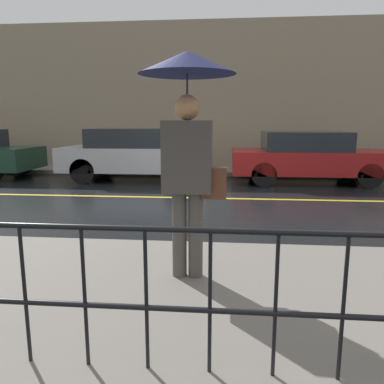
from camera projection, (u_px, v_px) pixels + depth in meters
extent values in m
plane|color=black|center=(187.00, 198.00, 8.31)|extent=(80.00, 80.00, 0.00)
cube|color=slate|center=(133.00, 293.00, 3.53)|extent=(28.00, 2.80, 0.12)
cube|color=slate|center=(201.00, 171.00, 12.47)|extent=(28.00, 1.60, 0.12)
cube|color=gold|center=(187.00, 198.00, 8.31)|extent=(25.20, 0.12, 0.01)
cube|color=gray|center=(203.00, 97.00, 12.95)|extent=(28.00, 0.30, 5.02)
cylinder|color=black|center=(81.00, 227.00, 2.23)|extent=(12.00, 0.04, 0.04)
cylinder|color=black|center=(85.00, 305.00, 2.32)|extent=(12.00, 0.04, 0.04)
cylinder|color=black|center=(25.00, 295.00, 2.35)|extent=(0.02, 0.02, 0.91)
cylinder|color=black|center=(85.00, 298.00, 2.31)|extent=(0.02, 0.02, 0.91)
cylinder|color=black|center=(146.00, 301.00, 2.28)|extent=(0.02, 0.02, 0.91)
cylinder|color=black|center=(210.00, 304.00, 2.24)|extent=(0.02, 0.02, 0.91)
cylinder|color=black|center=(275.00, 306.00, 2.20)|extent=(0.02, 0.02, 0.91)
cylinder|color=black|center=(343.00, 309.00, 2.17)|extent=(0.02, 0.02, 0.91)
cylinder|color=#4C4742|center=(179.00, 234.00, 3.71)|extent=(0.14, 0.14, 0.86)
cylinder|color=#4C4742|center=(196.00, 235.00, 3.69)|extent=(0.14, 0.14, 0.86)
cube|color=#47423D|center=(187.00, 157.00, 3.56)|extent=(0.47, 0.28, 0.68)
sphere|color=tan|center=(187.00, 107.00, 3.48)|extent=(0.24, 0.24, 0.24)
cylinder|color=#262628|center=(187.00, 116.00, 3.49)|extent=(0.02, 0.02, 0.76)
cone|color=#191E4C|center=(187.00, 63.00, 3.40)|extent=(0.90, 0.90, 0.20)
cube|color=brown|center=(214.00, 183.00, 3.58)|extent=(0.24, 0.12, 0.30)
cylinder|color=black|center=(22.00, 164.00, 11.99)|extent=(0.65, 0.22, 0.65)
cube|color=#B2B5BA|center=(136.00, 158.00, 10.80)|extent=(4.14, 1.82, 0.67)
cube|color=#1E2328|center=(130.00, 138.00, 10.70)|extent=(2.15, 1.68, 0.52)
cylinder|color=black|center=(183.00, 166.00, 11.52)|extent=(0.69, 0.22, 0.69)
cylinder|color=black|center=(176.00, 172.00, 9.95)|extent=(0.69, 0.22, 0.69)
cylinder|color=black|center=(102.00, 165.00, 11.75)|extent=(0.69, 0.22, 0.69)
cylinder|color=black|center=(83.00, 171.00, 10.18)|extent=(0.69, 0.22, 0.69)
cube|color=maroon|center=(309.00, 161.00, 10.36)|extent=(4.26, 1.90, 0.62)
cube|color=#1E2328|center=(304.00, 141.00, 10.27)|extent=(2.22, 1.75, 0.51)
cylinder|color=black|center=(348.00, 168.00, 11.11)|extent=(0.65, 0.22, 0.65)
cylinder|color=black|center=(369.00, 176.00, 9.46)|extent=(0.65, 0.22, 0.65)
cylinder|color=black|center=(259.00, 167.00, 11.35)|extent=(0.65, 0.22, 0.65)
cylinder|color=black|center=(264.00, 174.00, 9.70)|extent=(0.65, 0.22, 0.65)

